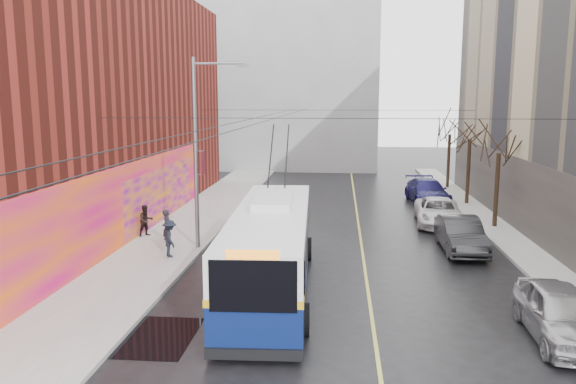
{
  "coord_description": "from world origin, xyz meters",
  "views": [
    {
      "loc": [
        0.36,
        -15.4,
        7.13
      ],
      "look_at": [
        -1.92,
        9.25,
        3.01
      ],
      "focal_mm": 35.0,
      "sensor_mm": 36.0,
      "label": 1
    }
  ],
  "objects_px": {
    "tree_near": "(500,139)",
    "tree_mid": "(471,127)",
    "parked_car_d": "(427,191)",
    "parked_car_c": "(439,212)",
    "pedestrian_a": "(167,228)",
    "following_car": "(289,211)",
    "streetlight_pole": "(199,149)",
    "pedestrian_b": "(146,221)",
    "tree_far": "(450,124)",
    "trolleybus": "(271,247)",
    "parked_car_b": "(461,235)",
    "pedestrian_c": "(170,238)",
    "parked_car_a": "(561,313)"
  },
  "relations": [
    {
      "from": "parked_car_b",
      "to": "pedestrian_c",
      "type": "relative_size",
      "value": 2.94
    },
    {
      "from": "tree_mid",
      "to": "pedestrian_c",
      "type": "distance_m",
      "value": 22.23
    },
    {
      "from": "tree_near",
      "to": "pedestrian_b",
      "type": "xyz_separation_m",
      "value": [
        -18.5,
        -4.04,
        -4.02
      ]
    },
    {
      "from": "tree_near",
      "to": "tree_far",
      "type": "height_order",
      "value": "tree_far"
    },
    {
      "from": "streetlight_pole",
      "to": "pedestrian_b",
      "type": "distance_m",
      "value": 5.5
    },
    {
      "from": "pedestrian_a",
      "to": "trolleybus",
      "type": "bearing_deg",
      "value": -147.42
    },
    {
      "from": "tree_near",
      "to": "tree_mid",
      "type": "bearing_deg",
      "value": 90.0
    },
    {
      "from": "parked_car_b",
      "to": "parked_car_d",
      "type": "height_order",
      "value": "parked_car_d"
    },
    {
      "from": "parked_car_b",
      "to": "pedestrian_c",
      "type": "xyz_separation_m",
      "value": [
        -13.23,
        -2.66,
        0.18
      ]
    },
    {
      "from": "tree_far",
      "to": "parked_car_d",
      "type": "xyz_separation_m",
      "value": [
        -2.58,
        -6.58,
        -4.31
      ]
    },
    {
      "from": "following_car",
      "to": "parked_car_d",
      "type": "bearing_deg",
      "value": 43.38
    },
    {
      "from": "pedestrian_a",
      "to": "pedestrian_b",
      "type": "xyz_separation_m",
      "value": [
        -1.67,
        1.75,
        -0.07
      ]
    },
    {
      "from": "tree_far",
      "to": "pedestrian_a",
      "type": "height_order",
      "value": "tree_far"
    },
    {
      "from": "pedestrian_a",
      "to": "pedestrian_c",
      "type": "bearing_deg",
      "value": -173.46
    },
    {
      "from": "tree_mid",
      "to": "pedestrian_a",
      "type": "relative_size",
      "value": 3.79
    },
    {
      "from": "parked_car_a",
      "to": "pedestrian_b",
      "type": "bearing_deg",
      "value": 149.05
    },
    {
      "from": "tree_far",
      "to": "parked_car_d",
      "type": "relative_size",
      "value": 1.15
    },
    {
      "from": "pedestrian_c",
      "to": "tree_near",
      "type": "bearing_deg",
      "value": -94.52
    },
    {
      "from": "tree_near",
      "to": "pedestrian_a",
      "type": "distance_m",
      "value": 18.23
    },
    {
      "from": "streetlight_pole",
      "to": "tree_far",
      "type": "height_order",
      "value": "streetlight_pole"
    },
    {
      "from": "parked_car_d",
      "to": "following_car",
      "type": "bearing_deg",
      "value": -146.88
    },
    {
      "from": "parked_car_a",
      "to": "parked_car_c",
      "type": "bearing_deg",
      "value": 95.83
    },
    {
      "from": "following_car",
      "to": "streetlight_pole",
      "type": "bearing_deg",
      "value": -113.92
    },
    {
      "from": "pedestrian_c",
      "to": "parked_car_a",
      "type": "bearing_deg",
      "value": -146.87
    },
    {
      "from": "parked_car_c",
      "to": "pedestrian_a",
      "type": "xyz_separation_m",
      "value": [
        -13.87,
        -6.44,
        0.28
      ]
    },
    {
      "from": "following_car",
      "to": "tree_near",
      "type": "bearing_deg",
      "value": 3.11
    },
    {
      "from": "parked_car_b",
      "to": "parked_car_a",
      "type": "bearing_deg",
      "value": -84.95
    },
    {
      "from": "tree_mid",
      "to": "pedestrian_c",
      "type": "height_order",
      "value": "tree_mid"
    },
    {
      "from": "streetlight_pole",
      "to": "tree_near",
      "type": "height_order",
      "value": "streetlight_pole"
    },
    {
      "from": "streetlight_pole",
      "to": "tree_mid",
      "type": "bearing_deg",
      "value": 40.65
    },
    {
      "from": "parked_car_b",
      "to": "parked_car_d",
      "type": "bearing_deg",
      "value": 88.33
    },
    {
      "from": "trolleybus",
      "to": "pedestrian_a",
      "type": "bearing_deg",
      "value": 133.73
    },
    {
      "from": "streetlight_pole",
      "to": "trolleybus",
      "type": "bearing_deg",
      "value": -52.64
    },
    {
      "from": "tree_mid",
      "to": "parked_car_d",
      "type": "distance_m",
      "value": 5.14
    },
    {
      "from": "streetlight_pole",
      "to": "trolleybus",
      "type": "relative_size",
      "value": 0.71
    },
    {
      "from": "streetlight_pole",
      "to": "pedestrian_c",
      "type": "relative_size",
      "value": 5.36
    },
    {
      "from": "streetlight_pole",
      "to": "pedestrian_c",
      "type": "distance_m",
      "value": 4.33
    },
    {
      "from": "tree_far",
      "to": "trolleybus",
      "type": "bearing_deg",
      "value": -113.8
    },
    {
      "from": "tree_mid",
      "to": "parked_car_d",
      "type": "height_order",
      "value": "tree_mid"
    },
    {
      "from": "pedestrian_c",
      "to": "parked_car_b",
      "type": "bearing_deg",
      "value": -108.66
    },
    {
      "from": "tree_far",
      "to": "parked_car_b",
      "type": "distance_m",
      "value": 19.74
    },
    {
      "from": "tree_far",
      "to": "trolleybus",
      "type": "distance_m",
      "value": 27.81
    },
    {
      "from": "tree_far",
      "to": "pedestrian_c",
      "type": "xyz_separation_m",
      "value": [
        -16.13,
        -21.69,
        -4.15
      ]
    },
    {
      "from": "pedestrian_b",
      "to": "tree_mid",
      "type": "bearing_deg",
      "value": -15.57
    },
    {
      "from": "following_car",
      "to": "parked_car_c",
      "type": "bearing_deg",
      "value": 6.64
    },
    {
      "from": "tree_near",
      "to": "parked_car_c",
      "type": "height_order",
      "value": "tree_near"
    },
    {
      "from": "tree_mid",
      "to": "pedestrian_c",
      "type": "bearing_deg",
      "value": -137.67
    },
    {
      "from": "following_car",
      "to": "pedestrian_a",
      "type": "bearing_deg",
      "value": -124.98
    },
    {
      "from": "streetlight_pole",
      "to": "parked_car_d",
      "type": "bearing_deg",
      "value": 46.91
    },
    {
      "from": "parked_car_c",
      "to": "pedestrian_c",
      "type": "relative_size",
      "value": 3.24
    }
  ]
}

